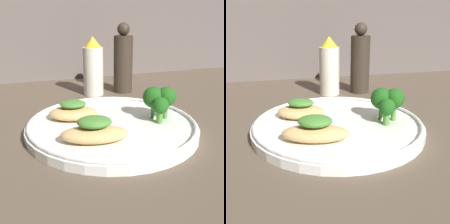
{
  "view_description": "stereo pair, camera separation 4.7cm",
  "coord_description": "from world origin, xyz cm",
  "views": [
    {
      "loc": [
        -15.12,
        -41.34,
        18.98
      ],
      "look_at": [
        0.0,
        0.0,
        3.4
      ],
      "focal_mm": 45.0,
      "sensor_mm": 36.0,
      "label": 1
    },
    {
      "loc": [
        -10.66,
        -42.71,
        18.98
      ],
      "look_at": [
        0.0,
        0.0,
        3.4
      ],
      "focal_mm": 45.0,
      "sensor_mm": 36.0,
      "label": 2
    }
  ],
  "objects": [
    {
      "name": "broccoli_bunch",
      "position": [
        8.33,
        -0.87,
        5.0
      ],
      "size": [
        5.55,
        5.89,
        5.65
      ],
      "color": "#4C8E38",
      "rests_on": "plate"
    },
    {
      "name": "plate",
      "position": [
        0.0,
        0.0,
        0.99
      ],
      "size": [
        28.67,
        28.67,
        2.0
      ],
      "color": "white",
      "rests_on": "ground_plane"
    },
    {
      "name": "ground_plane",
      "position": [
        0.0,
        0.0,
        -0.5
      ],
      "size": [
        180.0,
        180.0,
        1.0
      ],
      "primitive_type": "cube",
      "color": "brown"
    },
    {
      "name": "grilled_meat_middle",
      "position": [
        -5.65,
        4.27,
        2.75
      ],
      "size": [
        9.83,
        8.09,
        3.4
      ],
      "color": "tan",
      "rests_on": "plate"
    },
    {
      "name": "pepper_grinder",
      "position": [
        11.31,
        22.94,
        7.64
      ],
      "size": [
        4.69,
        4.69,
        16.89
      ],
      "color": "#382D23",
      "rests_on": "ground_plane"
    },
    {
      "name": "grilled_meat_front",
      "position": [
        -4.84,
        -5.96,
        3.0
      ],
      "size": [
        10.61,
        6.79,
        3.86
      ],
      "color": "tan",
      "rests_on": "plate"
    },
    {
      "name": "sauce_bottle",
      "position": [
        3.58,
        22.94,
        6.65
      ],
      "size": [
        4.81,
        4.81,
        13.9
      ],
      "color": "silver",
      "rests_on": "ground_plane"
    }
  ]
}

